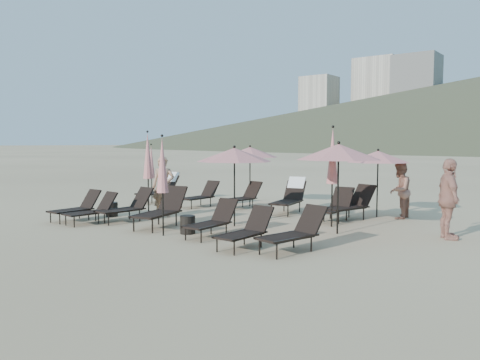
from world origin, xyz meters
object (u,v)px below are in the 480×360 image
Objects in this scene: lounger_6 at (161,188)px; umbrella_open_3 at (378,157)px; lounger_8 at (243,196)px; umbrella_open_2 at (250,152)px; lounger_0 at (77,207)px; lounger_12 at (93,209)px; umbrella_closed_2 at (151,162)px; lounger_7 at (201,195)px; beachgoer_a at (163,187)px; beachgoer_c at (449,199)px; umbrella_open_1 at (339,152)px; umbrella_closed_3 at (148,156)px; lounger_1 at (127,206)px; lounger_5 at (294,231)px; lounger_10 at (350,204)px; umbrella_open_0 at (234,155)px; side_table_1 at (188,225)px; lounger_2 at (162,209)px; lounger_3 at (213,220)px; beachgoer_b at (400,190)px; lounger_4 at (246,230)px; lounger_11 at (335,206)px; side_table_0 at (112,209)px; lounger_9 at (290,196)px; umbrella_closed_1 at (333,156)px.

umbrella_open_3 is at bearing 9.56° from lounger_6.
lounger_8 is at bearing -167.95° from umbrella_open_3.
umbrella_open_2 reaches higher than lounger_8.
lounger_0 is at bearing -75.68° from lounger_6.
lounger_12 is 0.68× the size of umbrella_closed_2.
lounger_6 is 1.16× the size of lounger_7.
beachgoer_c is at bearing -25.37° from beachgoer_a.
umbrella_open_1 is 6.29m from umbrella_closed_3.
lounger_1 is 1.00× the size of lounger_5.
umbrella_open_0 is (-2.06, -2.99, 1.49)m from lounger_10.
side_table_1 is (-3.02, -2.29, -1.84)m from umbrella_open_1.
umbrella_closed_2 is (-3.99, 3.21, 1.08)m from lounger_2.
lounger_3 is 5.66m from beachgoer_c.
lounger_6 reaches higher than lounger_1.
lounger_0 is 0.72× the size of umbrella_open_3.
lounger_4 is at bearing -14.97° from beachgoer_b.
beachgoer_b is at bearing 58.62° from side_table_1.
umbrella_open_1 reaches higher than lounger_11.
lounger_0 is 4.68m from lounger_6.
lounger_3 is at bearing -29.48° from umbrella_closed_2.
lounger_0 is 5.04m from umbrella_open_0.
lounger_10 is 4.47m from umbrella_open_2.
lounger_1 is 0.87× the size of lounger_2.
lounger_2 is 1.29m from side_table_1.
umbrella_open_0 reaches higher than side_table_0.
lounger_8 is 1.85m from lounger_9.
lounger_3 is 0.82× the size of lounger_10.
lounger_11 reaches higher than lounger_4.
lounger_7 is at bearing 171.31° from umbrella_closed_1.
lounger_10 is 1.13× the size of lounger_11.
beachgoer_c is (9.42, 3.81, 0.56)m from lounger_0.
beachgoer_c is (10.65, -0.70, 0.42)m from lounger_6.
lounger_0 is 0.96× the size of lounger_7.
lounger_8 reaches higher than lounger_12.
lounger_5 is 0.81× the size of umbrella_open_3.
lounger_11 is 0.62× the size of umbrella_closed_3.
lounger_10 is at bearing 45.14° from lounger_1.
lounger_2 is (2.80, 0.78, 0.09)m from lounger_0.
side_table_0 is (-1.10, 0.29, -0.23)m from lounger_1.
lounger_1 reaches higher than lounger_0.
umbrella_closed_3 is 1.20m from beachgoer_a.
lounger_1 is at bearing -134.01° from lounger_9.
lounger_0 is 0.83× the size of lounger_6.
lounger_8 reaches higher than lounger_7.
umbrella_open_0 is at bearing -164.79° from umbrella_open_1.
umbrella_closed_3 is (-3.52, 0.01, -0.10)m from umbrella_open_0.
beachgoer_b is at bearing 52.44° from umbrella_open_0.
umbrella_open_2 is at bearing 84.74° from lounger_1.
beachgoer_c is at bearing -6.28° from lounger_10.
lounger_7 is 0.75× the size of umbrella_open_3.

